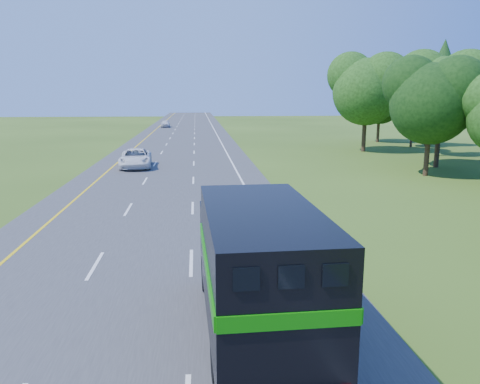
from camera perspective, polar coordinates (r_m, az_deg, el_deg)
The scene contains 5 objects.
road at distance 47.84m, azimuth -7.84°, elevation 3.93°, with size 15.00×260.00×0.04m, color #38383A.
lane_markings at distance 47.84m, azimuth -7.84°, elevation 3.96°, with size 11.15×260.00×0.01m.
horse_truck at distance 12.21m, azimuth 2.07°, elevation -9.29°, with size 2.90×8.56×3.76m.
white_suv at distance 43.18m, azimuth -12.61°, elevation 4.05°, with size 2.73×5.91×1.64m, color white.
far_car at distance 96.57m, azimuth -9.08°, elevation 8.22°, with size 1.68×4.17×1.42m, color silver.
Camera 1 is at (2.12, 2.64, 6.43)m, focal length 35.00 mm.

